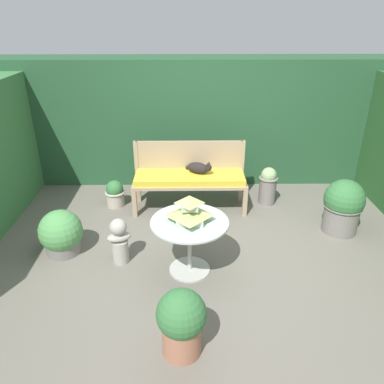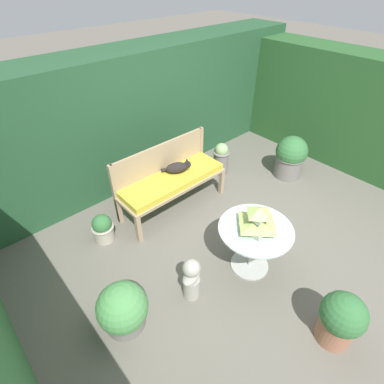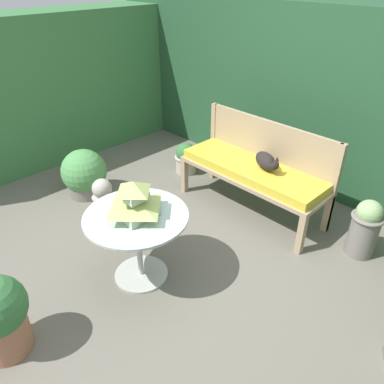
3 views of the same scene
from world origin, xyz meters
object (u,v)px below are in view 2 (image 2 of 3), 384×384
Objects in this scene: garden_bust at (191,278)px; potted_plant_table_near at (341,319)px; potted_plant_table_far at (103,228)px; potted_plant_bench_right at (123,309)px; cat at (178,167)px; garden_bench at (173,182)px; potted_plant_bench_left at (221,158)px; potted_plant_path_edge at (290,157)px; pagoda_birdhouse at (258,220)px; patio_table at (254,237)px.

potted_plant_table_near is at bearing -79.82° from garden_bust.
potted_plant_table_near is (0.98, -2.58, 0.13)m from potted_plant_table_far.
potted_plant_table_near reaches higher than potted_plant_bench_right.
cat is 1.26m from potted_plant_table_far.
garden_bust reaches higher than potted_plant_table_far.
cat is at bearing 16.68° from garden_bench.
potted_plant_bench_left is at bearing 1.38° from potted_plant_table_far.
potted_plant_path_edge is (2.67, 0.61, 0.07)m from garden_bust.
potted_plant_bench_left is at bearing 7.51° from garden_bench.
pagoda_birdhouse is at bearing 86.03° from potted_plant_table_near.
pagoda_birdhouse reaches higher than cat.
garden_bust is 2.74m from potted_plant_path_edge.
patio_table is 1.49× the size of garden_bust.
cat is 0.45× the size of patio_table.
cat is at bearing 85.10° from potted_plant_table_near.
patio_table is at bearing 0.00° from pagoda_birdhouse.
potted_plant_path_edge reaches higher than potted_plant_bench_left.
potted_plant_path_edge is 1.10m from potted_plant_bench_left.
pagoda_birdhouse is at bearing -69.84° from cat.
garden_bench is 2.23× the size of potted_plant_path_edge.
potted_plant_path_edge is 1.27× the size of potted_plant_bench_left.
potted_plant_table_far is (-1.05, 1.52, -0.29)m from patio_table.
potted_plant_bench_right reaches higher than potted_plant_table_far.
cat is 0.60× the size of potted_plant_table_near.
cat is 1.91m from potted_plant_path_edge.
garden_bust is (-0.78, -1.25, -0.16)m from garden_bench.
garden_bust is at bearing 167.48° from patio_table.
cat is 1.47m from pagoda_birdhouse.
garden_bench is 2.00m from potted_plant_path_edge.
cat is at bearing 34.36° from potted_plant_bench_right.
garden_bench is at bearing -172.49° from potted_plant_bench_left.
patio_table is at bearing -31.53° from garden_bust.
potted_plant_path_edge reaches higher than patio_table.
garden_bust reaches higher than garden_bench.
potted_plant_table_far is at bearing -156.99° from cat.
potted_plant_table_near is (0.69, -1.23, 0.04)m from garden_bust.
patio_table reaches higher than potted_plant_table_far.
cat is at bearing -173.73° from potted_plant_bench_left.
garden_bust is 1.02× the size of potted_plant_bench_right.
garden_bench is 2.83× the size of potted_plant_bench_left.
cat reaches higher than potted_plant_table_far.
pagoda_birdhouse is at bearing -90.51° from garden_bench.
potted_plant_bench_left is (2.19, 0.05, 0.09)m from potted_plant_table_far.
pagoda_birdhouse is at bearing -157.70° from potted_plant_path_edge.
potted_plant_bench_left is at bearing 65.32° from potted_plant_table_near.
potted_plant_bench_left is 2.86m from potted_plant_bench_right.
potted_plant_table_far is 0.64× the size of potted_plant_table_near.
potted_plant_path_edge is 1.32× the size of potted_plant_bench_right.
potted_plant_table_near is (-1.98, -1.85, -0.03)m from potted_plant_path_edge.
potted_plant_bench_right is (-3.37, -0.42, -0.11)m from potted_plant_path_edge.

